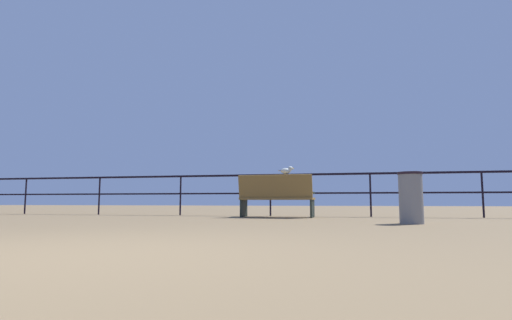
# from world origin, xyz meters

# --- Properties ---
(ground_plane) EXTENTS (60.00, 60.00, 0.00)m
(ground_plane) POSITION_xyz_m (0.00, 0.00, 0.00)
(ground_plane) COLOR brown
(pier_railing) EXTENTS (24.37, 0.05, 1.05)m
(pier_railing) POSITION_xyz_m (0.00, 7.52, 0.79)
(pier_railing) COLOR black
(pier_railing) RESTS_ON ground_plane
(bench_near_left) EXTENTS (1.73, 0.80, 0.97)m
(bench_near_left) POSITION_xyz_m (0.29, 6.67, 0.51)
(bench_near_left) COLOR brown
(bench_near_left) RESTS_ON ground_plane
(seagull_on_rail) EXTENTS (0.40, 0.23, 0.19)m
(seagull_on_rail) POSITION_xyz_m (0.42, 7.53, 1.14)
(seagull_on_rail) COLOR silver
(seagull_on_rail) RESTS_ON pier_railing
(trash_bin) EXTENTS (0.40, 0.40, 0.85)m
(trash_bin) POSITION_xyz_m (2.89, 4.63, 0.43)
(trash_bin) COLOR slate
(trash_bin) RESTS_ON ground_plane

